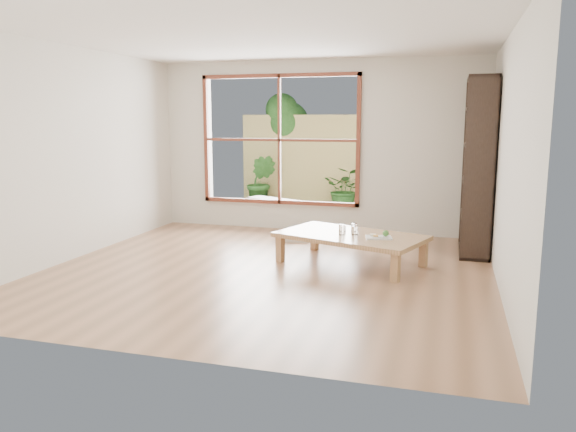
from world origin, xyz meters
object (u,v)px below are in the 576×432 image
at_px(bookshelf, 478,167).
at_px(food_tray, 380,236).
at_px(garden_bench, 275,202).
at_px(low_table, 351,238).

bearing_deg(bookshelf, food_tray, -132.52).
distance_m(bookshelf, food_tray, 1.75).
xyz_separation_m(bookshelf, garden_bench, (-3.21, 1.59, -0.81)).
relative_size(low_table, bookshelf, 0.85).
distance_m(food_tray, garden_bench, 3.49).
bearing_deg(bookshelf, garden_bench, 153.65).
bearing_deg(low_table, bookshelf, 54.73).
distance_m(low_table, food_tray, 0.39).
relative_size(food_tray, garden_bench, 0.30).
xyz_separation_m(food_tray, garden_bench, (-2.13, 2.76, -0.09)).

